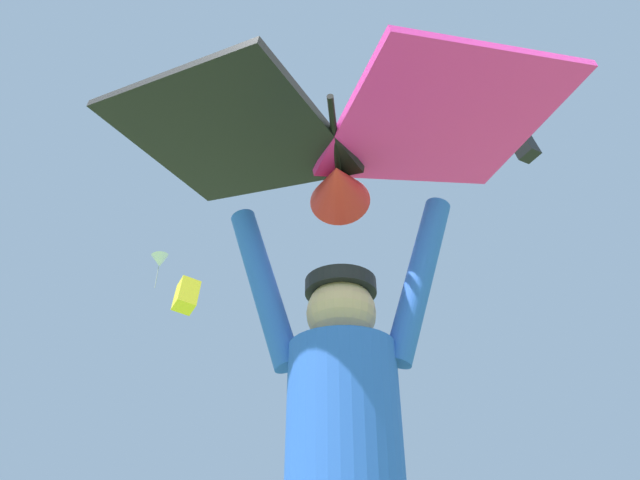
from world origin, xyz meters
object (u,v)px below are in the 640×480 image
distant_kite_purple_far_center (292,133)px  distant_kite_white_low_right (160,261)px  distant_kite_black_high_left (525,147)px  distant_kite_yellow_mid_left (186,295)px  held_stunt_kite (336,143)px

distant_kite_purple_far_center → distant_kite_white_low_right: 18.12m
distant_kite_black_high_left → distant_kite_yellow_mid_left: bearing=-145.9°
distant_kite_purple_far_center → distant_kite_black_high_left: size_ratio=0.41×
distant_kite_white_low_right → held_stunt_kite: bearing=-71.7°
distant_kite_purple_far_center → distant_kite_yellow_mid_left: size_ratio=0.81×
distant_kite_yellow_mid_left → distant_kite_black_high_left: 19.48m
held_stunt_kite → distant_kite_yellow_mid_left: bearing=106.8°
held_stunt_kite → distant_kite_purple_far_center: (-0.91, 16.85, 16.20)m
held_stunt_kite → distant_kite_purple_far_center: bearing=93.1°
distant_kite_black_high_left → distant_kite_white_low_right: bearing=144.1°
distant_kite_black_high_left → distant_kite_white_low_right: distant_kite_white_low_right is taller
held_stunt_kite → distant_kite_yellow_mid_left: (-2.62, 8.68, 3.70)m
distant_kite_yellow_mid_left → distant_kite_white_low_right: size_ratio=0.28×
distant_kite_yellow_mid_left → distant_kite_black_high_left: size_ratio=0.51×
distant_kite_purple_far_center → distant_kite_white_low_right: distant_kite_white_low_right is taller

